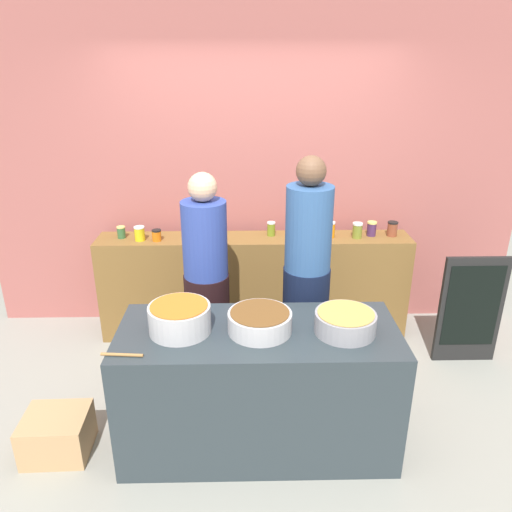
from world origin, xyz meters
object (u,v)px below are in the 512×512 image
cooking_pot_center (260,322)px  cooking_pot_right (345,322)px  chalkboard_sign (471,310)px  preserve_jar_1 (140,233)px  preserve_jar_8 (331,230)px  preserve_jar_2 (157,235)px  preserve_jar_11 (392,229)px  preserve_jar_6 (294,228)px  preserve_jar_9 (357,230)px  preserve_jar_10 (372,229)px  cooking_pot_left (180,318)px  preserve_jar_7 (318,233)px  cook_with_tongs (207,293)px  preserve_jar_4 (217,232)px  wooden_spoon (122,355)px  preserve_jar_0 (121,232)px  cook_in_cap (306,289)px  bread_crate (57,434)px  preserve_jar_5 (271,229)px  preserve_jar_3 (195,232)px

cooking_pot_center → cooking_pot_right: 0.51m
chalkboard_sign → preserve_jar_1: bearing=170.5°
preserve_jar_8 → preserve_jar_2: bearing=-177.8°
preserve_jar_2 → preserve_jar_11: preserve_jar_11 is taller
preserve_jar_6 → preserve_jar_8: preserve_jar_8 is taller
preserve_jar_8 → preserve_jar_9: bearing=-5.2°
preserve_jar_10 → cooking_pot_left: (-1.48, -1.43, -0.07)m
preserve_jar_7 → cooking_pot_center: size_ratio=0.29×
cook_with_tongs → preserve_jar_4: bearing=85.9°
preserve_jar_9 → wooden_spoon: (-1.63, -1.63, -0.14)m
preserve_jar_6 → cook_with_tongs: 1.08m
preserve_jar_0 → cook_in_cap: bearing=-28.4°
preserve_jar_11 → bread_crate: size_ratio=0.32×
preserve_jar_0 → preserve_jar_5: (1.28, 0.03, 0.01)m
preserve_jar_3 → preserve_jar_5: 0.65m
preserve_jar_1 → preserve_jar_11: preserve_jar_11 is taller
preserve_jar_6 → cook_with_tongs: size_ratio=0.07×
preserve_jar_1 → bread_crate: size_ratio=0.31×
preserve_jar_4 → preserve_jar_6: preserve_jar_4 is taller
preserve_jar_8 → bread_crate: preserve_jar_8 is taller
preserve_jar_7 → bread_crate: preserve_jar_7 is taller
cook_in_cap → chalkboard_sign: 1.45m
cook_with_tongs → bread_crate: size_ratio=4.15×
preserve_jar_11 → cook_with_tongs: size_ratio=0.08×
preserve_jar_6 → cook_in_cap: (0.01, -0.85, -0.17)m
preserve_jar_0 → cook_with_tongs: 1.09m
preserve_jar_8 → cooking_pot_left: size_ratio=0.37×
preserve_jar_3 → preserve_jar_11: bearing=0.5°
preserve_jar_10 → bread_crate: bearing=-146.7°
preserve_jar_5 → preserve_jar_7: size_ratio=1.09×
preserve_jar_1 → preserve_jar_3: 0.46m
bread_crate → cooking_pot_left: bearing=5.5°
preserve_jar_0 → preserve_jar_4: bearing=-5.6°
preserve_jar_5 → cooking_pot_left: preserve_jar_5 is taller
preserve_jar_5 → preserve_jar_7: 0.40m
preserve_jar_1 → preserve_jar_10: (1.98, 0.08, 0.00)m
cooking_pot_left → preserve_jar_2: bearing=104.9°
preserve_jar_0 → preserve_jar_8: (1.79, -0.02, 0.02)m
preserve_jar_1 → bread_crate: (-0.31, -1.43, -0.84)m
preserve_jar_7 → preserve_jar_3: bearing=177.1°
preserve_jar_4 → preserve_jar_7: size_ratio=1.25×
preserve_jar_8 → cook_in_cap: bearing=-110.8°
preserve_jar_11 → cooking_pot_center: (-1.19, -1.43, -0.09)m
preserve_jar_1 → cooking_pot_center: bearing=-54.4°
preserve_jar_6 → cooking_pot_center: bearing=-103.1°
preserve_jar_5 → cook_in_cap: 0.88m
preserve_jar_8 → cooking_pot_right: preserve_jar_8 is taller
preserve_jar_10 → preserve_jar_11: bearing=-3.4°
preserve_jar_0 → preserve_jar_9: bearing=-1.2°
cook_in_cap → preserve_jar_9: bearing=55.7°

